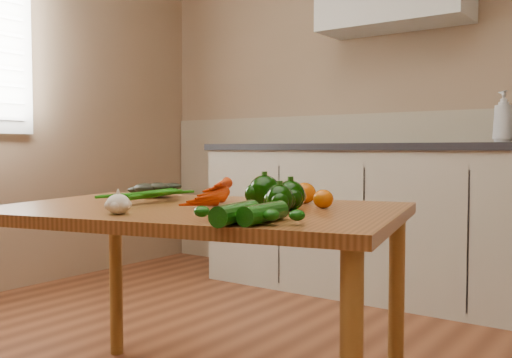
{
  "coord_description": "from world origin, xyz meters",
  "views": [
    {
      "loc": [
        1.26,
        -1.0,
        0.87
      ],
      "look_at": [
        0.09,
        0.64,
        0.76
      ],
      "focal_mm": 40.0,
      "sensor_mm": 36.0,
      "label": 1
    }
  ],
  "objects_px": {
    "carrot_bunch": "(193,195)",
    "zucchini_a": "(263,213)",
    "leafy_greens": "(154,185)",
    "tomato_b": "(304,193)",
    "pepper_a": "(264,192)",
    "soap_bottle_a": "(503,117)",
    "garlic_bulb": "(118,204)",
    "tomato_a": "(273,194)",
    "table": "(199,230)",
    "pepper_c": "(280,199)",
    "zucchini_b": "(236,213)",
    "pepper_b": "(291,196)",
    "tomato_c": "(323,199)"
  },
  "relations": [
    {
      "from": "carrot_bunch",
      "to": "zucchini_a",
      "type": "bearing_deg",
      "value": -42.63
    },
    {
      "from": "leafy_greens",
      "to": "tomato_b",
      "type": "relative_size",
      "value": 2.33
    },
    {
      "from": "carrot_bunch",
      "to": "leafy_greens",
      "type": "distance_m",
      "value": 0.34
    },
    {
      "from": "pepper_a",
      "to": "zucchini_a",
      "type": "height_order",
      "value": "pepper_a"
    },
    {
      "from": "soap_bottle_a",
      "to": "tomato_b",
      "type": "xyz_separation_m",
      "value": [
        -0.28,
        -1.6,
        -0.32
      ]
    },
    {
      "from": "garlic_bulb",
      "to": "tomato_a",
      "type": "relative_size",
      "value": 0.85
    },
    {
      "from": "garlic_bulb",
      "to": "tomato_a",
      "type": "distance_m",
      "value": 0.51
    },
    {
      "from": "table",
      "to": "pepper_a",
      "type": "distance_m",
      "value": 0.25
    },
    {
      "from": "carrot_bunch",
      "to": "pepper_c",
      "type": "xyz_separation_m",
      "value": [
        0.38,
        -0.05,
        0.01
      ]
    },
    {
      "from": "soap_bottle_a",
      "to": "leafy_greens",
      "type": "distance_m",
      "value": 1.96
    },
    {
      "from": "tomato_a",
      "to": "tomato_b",
      "type": "xyz_separation_m",
      "value": [
        0.04,
        0.12,
        -0.0
      ]
    },
    {
      "from": "zucchini_b",
      "to": "zucchini_a",
      "type": "bearing_deg",
      "value": 45.34
    },
    {
      "from": "carrot_bunch",
      "to": "pepper_a",
      "type": "relative_size",
      "value": 2.31
    },
    {
      "from": "pepper_b",
      "to": "table",
      "type": "bearing_deg",
      "value": -166.2
    },
    {
      "from": "soap_bottle_a",
      "to": "pepper_c",
      "type": "relative_size",
      "value": 3.46
    },
    {
      "from": "garlic_bulb",
      "to": "zucchini_b",
      "type": "height_order",
      "value": "garlic_bulb"
    },
    {
      "from": "tomato_b",
      "to": "zucchini_b",
      "type": "bearing_deg",
      "value": -76.73
    },
    {
      "from": "zucchini_b",
      "to": "carrot_bunch",
      "type": "bearing_deg",
      "value": 143.51
    },
    {
      "from": "pepper_c",
      "to": "tomato_c",
      "type": "relative_size",
      "value": 1.25
    },
    {
      "from": "tomato_c",
      "to": "pepper_a",
      "type": "bearing_deg",
      "value": -143.31
    },
    {
      "from": "carrot_bunch",
      "to": "pepper_a",
      "type": "bearing_deg",
      "value": -7.28
    },
    {
      "from": "pepper_a",
      "to": "pepper_c",
      "type": "distance_m",
      "value": 0.14
    },
    {
      "from": "table",
      "to": "leafy_greens",
      "type": "xyz_separation_m",
      "value": [
        -0.38,
        0.17,
        0.12
      ]
    },
    {
      "from": "soap_bottle_a",
      "to": "leafy_greens",
      "type": "relative_size",
      "value": 1.54
    },
    {
      "from": "garlic_bulb",
      "to": "zucchini_b",
      "type": "xyz_separation_m",
      "value": [
        0.4,
        0.03,
        -0.0
      ]
    },
    {
      "from": "pepper_c",
      "to": "zucchini_a",
      "type": "xyz_separation_m",
      "value": [
        0.09,
        -0.21,
        -0.02
      ]
    },
    {
      "from": "pepper_c",
      "to": "zucchini_b",
      "type": "height_order",
      "value": "pepper_c"
    },
    {
      "from": "pepper_c",
      "to": "tomato_a",
      "type": "distance_m",
      "value": 0.22
    },
    {
      "from": "leafy_greens",
      "to": "tomato_c",
      "type": "distance_m",
      "value": 0.73
    },
    {
      "from": "tomato_a",
      "to": "tomato_b",
      "type": "relative_size",
      "value": 1.03
    },
    {
      "from": "garlic_bulb",
      "to": "pepper_a",
      "type": "bearing_deg",
      "value": 56.35
    },
    {
      "from": "pepper_a",
      "to": "zucchini_b",
      "type": "xyz_separation_m",
      "value": [
        0.15,
        -0.34,
        -0.02
      ]
    },
    {
      "from": "table",
      "to": "tomato_b",
      "type": "bearing_deg",
      "value": 38.12
    },
    {
      "from": "soap_bottle_a",
      "to": "zucchini_b",
      "type": "bearing_deg",
      "value": 45.74
    },
    {
      "from": "table",
      "to": "pepper_a",
      "type": "xyz_separation_m",
      "value": [
        0.21,
        0.08,
        0.13
      ]
    },
    {
      "from": "leafy_greens",
      "to": "pepper_c",
      "type": "bearing_deg",
      "value": -14.21
    },
    {
      "from": "tomato_c",
      "to": "zucchini_b",
      "type": "bearing_deg",
      "value": -89.79
    },
    {
      "from": "tomato_b",
      "to": "tomato_c",
      "type": "distance_m",
      "value": 0.16
    },
    {
      "from": "carrot_bunch",
      "to": "garlic_bulb",
      "type": "xyz_separation_m",
      "value": [
        0.02,
        -0.34,
        -0.0
      ]
    },
    {
      "from": "garlic_bulb",
      "to": "zucchini_a",
      "type": "distance_m",
      "value": 0.45
    },
    {
      "from": "tomato_a",
      "to": "tomato_c",
      "type": "distance_m",
      "value": 0.17
    },
    {
      "from": "pepper_c",
      "to": "tomato_b",
      "type": "relative_size",
      "value": 1.04
    },
    {
      "from": "garlic_bulb",
      "to": "pepper_c",
      "type": "relative_size",
      "value": 0.84
    },
    {
      "from": "pepper_a",
      "to": "pepper_b",
      "type": "xyz_separation_m",
      "value": [
        0.1,
        -0.0,
        -0.01
      ]
    },
    {
      "from": "soap_bottle_a",
      "to": "carrot_bunch",
      "type": "distance_m",
      "value": 1.96
    },
    {
      "from": "pepper_a",
      "to": "tomato_c",
      "type": "relative_size",
      "value": 1.58
    },
    {
      "from": "tomato_b",
      "to": "tomato_c",
      "type": "xyz_separation_m",
      "value": [
        0.13,
        -0.1,
        -0.01
      ]
    },
    {
      "from": "table",
      "to": "carrot_bunch",
      "type": "bearing_deg",
      "value": 130.49
    },
    {
      "from": "table",
      "to": "pepper_c",
      "type": "distance_m",
      "value": 0.34
    },
    {
      "from": "carrot_bunch",
      "to": "tomato_b",
      "type": "relative_size",
      "value": 3.02
    }
  ]
}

